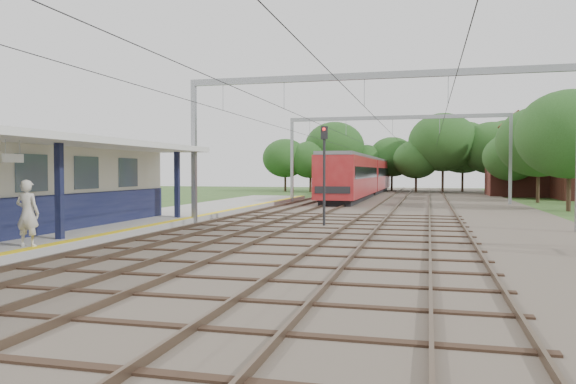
# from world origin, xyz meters

# --- Properties ---
(ground) EXTENTS (160.00, 160.00, 0.00)m
(ground) POSITION_xyz_m (0.00, 0.00, 0.00)
(ground) COLOR #2D4C1E
(ground) RESTS_ON ground
(ballast_bed) EXTENTS (18.00, 90.00, 0.10)m
(ballast_bed) POSITION_xyz_m (4.00, 30.00, 0.05)
(ballast_bed) COLOR #473D33
(ballast_bed) RESTS_ON ground
(platform) EXTENTS (5.00, 52.00, 0.35)m
(platform) POSITION_xyz_m (-7.50, 14.00, 0.17)
(platform) COLOR gray
(platform) RESTS_ON ground
(yellow_stripe) EXTENTS (0.45, 52.00, 0.01)m
(yellow_stripe) POSITION_xyz_m (-5.25, 14.00, 0.35)
(yellow_stripe) COLOR yellow
(yellow_stripe) RESTS_ON platform
(station_building) EXTENTS (3.41, 18.00, 3.40)m
(station_building) POSITION_xyz_m (-8.88, 7.00, 2.04)
(station_building) COLOR beige
(station_building) RESTS_ON platform
(canopy) EXTENTS (6.40, 20.00, 3.44)m
(canopy) POSITION_xyz_m (-7.77, 6.00, 3.64)
(canopy) COLOR #101535
(canopy) RESTS_ON platform
(rail_tracks) EXTENTS (11.80, 88.00, 0.15)m
(rail_tracks) POSITION_xyz_m (1.50, 30.00, 0.18)
(rail_tracks) COLOR brown
(rail_tracks) RESTS_ON ballast_bed
(catenary_system) EXTENTS (17.22, 88.00, 7.00)m
(catenary_system) POSITION_xyz_m (3.39, 25.28, 5.51)
(catenary_system) COLOR gray
(catenary_system) RESTS_ON ground
(tree_band) EXTENTS (31.72, 30.88, 8.82)m
(tree_band) POSITION_xyz_m (3.84, 57.12, 4.92)
(tree_band) COLOR #382619
(tree_band) RESTS_ON ground
(house_far) EXTENTS (8.00, 6.12, 8.66)m
(house_far) POSITION_xyz_m (16.00, 52.00, 3.23)
(house_far) COLOR brown
(house_far) RESTS_ON ground
(person) EXTENTS (0.76, 0.52, 2.01)m
(person) POSITION_xyz_m (-5.61, 4.10, 1.35)
(person) COLOR beige
(person) RESTS_ON platform
(train) EXTENTS (3.00, 37.29, 3.93)m
(train) POSITION_xyz_m (-0.50, 47.12, 2.19)
(train) COLOR black
(train) RESTS_ON ballast_bed
(signal_post) EXTENTS (0.34, 0.29, 4.67)m
(signal_post) POSITION_xyz_m (1.35, 15.22, 3.02)
(signal_post) COLOR black
(signal_post) RESTS_ON ground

